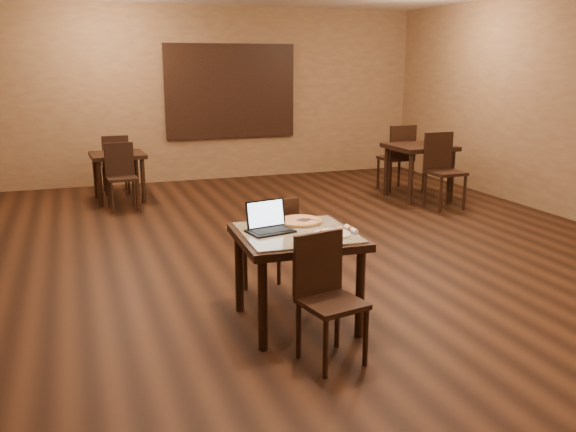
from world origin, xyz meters
name	(u,v)px	position (x,y,z in m)	size (l,w,h in m)	color
ground	(305,261)	(0.00, 0.00, 0.00)	(10.00, 10.00, 0.00)	black
wall_back	(202,95)	(0.00, 5.00, 1.50)	(8.00, 0.02, 3.00)	olive
mural	(231,91)	(0.50, 4.96, 1.55)	(2.34, 0.05, 1.64)	#22577F
tiled_table	(297,244)	(-0.63, -1.45, 0.66)	(0.96, 0.96, 0.76)	black
chair_main_near	(326,290)	(-0.65, -2.07, 0.51)	(0.46, 0.46, 0.90)	black
chair_main_far	(273,241)	(-0.62, -0.82, 0.51)	(0.43, 0.43, 0.91)	black
laptop	(268,223)	(-0.83, -1.34, 0.82)	(0.38, 0.32, 0.23)	black
plate	(332,234)	(-0.41, -1.63, 0.77)	(0.28, 0.28, 0.02)	white
pizza_slice	(332,232)	(-0.41, -1.63, 0.79)	(0.21, 0.21, 0.02)	beige
pizza_pan	(300,222)	(-0.51, -1.21, 0.77)	(0.37, 0.37, 0.01)	silver
pizza_whole	(300,221)	(-0.51, -1.21, 0.78)	(0.35, 0.35, 0.02)	beige
spatula	(304,220)	(-0.49, -1.23, 0.79)	(0.09, 0.22, 0.01)	silver
napkin_roll	(351,229)	(-0.23, -1.59, 0.78)	(0.04, 0.18, 0.04)	white
other_table_a	(419,154)	(2.76, 2.31, 0.69)	(0.91, 0.91, 0.83)	black
other_table_a_chair_near	(442,166)	(2.76, 1.69, 0.61)	(0.48, 0.48, 1.07)	black
other_table_a_chair_far	(399,154)	(2.76, 2.94, 0.61)	(0.48, 0.48, 1.07)	black
other_table_b	(118,161)	(-1.59, 3.69, 0.60)	(0.81, 0.81, 0.73)	black
other_table_b_chair_near	(121,172)	(-1.60, 3.14, 0.53)	(0.43, 0.43, 0.94)	black
other_table_b_chair_far	(116,161)	(-1.59, 4.23, 0.53)	(0.43, 0.43, 0.94)	black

